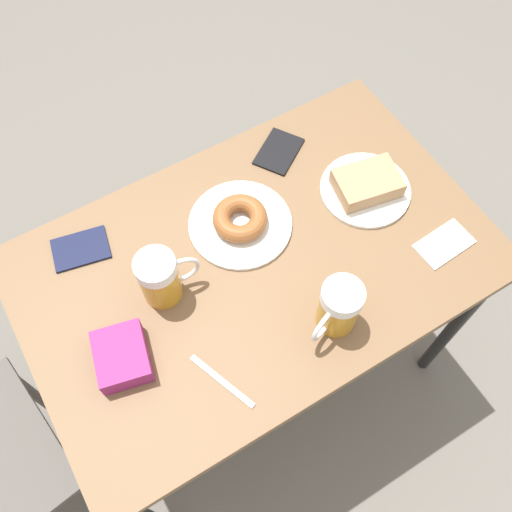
{
  "coord_description": "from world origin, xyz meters",
  "views": [
    {
      "loc": [
        -0.52,
        0.31,
        1.9
      ],
      "look_at": [
        0.0,
        0.0,
        0.78
      ],
      "focal_mm": 40.0,
      "sensor_mm": 36.0,
      "label": 1
    }
  ],
  "objects_px": {
    "beer_mug_center": "(338,308)",
    "napkin_folded": "(444,244)",
    "plate_with_cake": "(366,186)",
    "passport_near_edge": "(81,249)",
    "blue_pouch": "(122,357)",
    "plate_with_donut": "(240,221)",
    "fork": "(222,381)",
    "beer_mug_left": "(161,278)",
    "passport_far_edge": "(279,151)"
  },
  "relations": [
    {
      "from": "beer_mug_center",
      "to": "passport_far_edge",
      "type": "height_order",
      "value": "beer_mug_center"
    },
    {
      "from": "plate_with_donut",
      "to": "passport_near_edge",
      "type": "height_order",
      "value": "plate_with_donut"
    },
    {
      "from": "blue_pouch",
      "to": "beer_mug_left",
      "type": "bearing_deg",
      "value": -55.57
    },
    {
      "from": "plate_with_cake",
      "to": "passport_near_edge",
      "type": "height_order",
      "value": "plate_with_cake"
    },
    {
      "from": "passport_near_edge",
      "to": "fork",
      "type": "bearing_deg",
      "value": -163.58
    },
    {
      "from": "beer_mug_center",
      "to": "passport_far_edge",
      "type": "bearing_deg",
      "value": -17.11
    },
    {
      "from": "napkin_folded",
      "to": "fork",
      "type": "relative_size",
      "value": 0.85
    },
    {
      "from": "plate_with_cake",
      "to": "passport_near_edge",
      "type": "relative_size",
      "value": 1.55
    },
    {
      "from": "plate_with_cake",
      "to": "blue_pouch",
      "type": "bearing_deg",
      "value": 97.52
    },
    {
      "from": "beer_mug_center",
      "to": "fork",
      "type": "xyz_separation_m",
      "value": [
        0.01,
        0.27,
        -0.07
      ]
    },
    {
      "from": "plate_with_donut",
      "to": "napkin_folded",
      "type": "distance_m",
      "value": 0.47
    },
    {
      "from": "passport_near_edge",
      "to": "blue_pouch",
      "type": "xyz_separation_m",
      "value": [
        -0.29,
        0.02,
        0.02
      ]
    },
    {
      "from": "passport_far_edge",
      "to": "passport_near_edge",
      "type": "bearing_deg",
      "value": 90.61
    },
    {
      "from": "plate_with_donut",
      "to": "beer_mug_center",
      "type": "relative_size",
      "value": 1.75
    },
    {
      "from": "beer_mug_left",
      "to": "passport_far_edge",
      "type": "relative_size",
      "value": 0.9
    },
    {
      "from": "beer_mug_center",
      "to": "passport_far_edge",
      "type": "relative_size",
      "value": 0.9
    },
    {
      "from": "napkin_folded",
      "to": "passport_far_edge",
      "type": "relative_size",
      "value": 0.88
    },
    {
      "from": "beer_mug_center",
      "to": "napkin_folded",
      "type": "relative_size",
      "value": 1.02
    },
    {
      "from": "beer_mug_left",
      "to": "passport_near_edge",
      "type": "xyz_separation_m",
      "value": [
        0.19,
        0.12,
        -0.07
      ]
    },
    {
      "from": "napkin_folded",
      "to": "plate_with_donut",
      "type": "bearing_deg",
      "value": 52.86
    },
    {
      "from": "fork",
      "to": "passport_far_edge",
      "type": "height_order",
      "value": "passport_far_edge"
    },
    {
      "from": "passport_far_edge",
      "to": "beer_mug_center",
      "type": "bearing_deg",
      "value": 162.89
    },
    {
      "from": "plate_with_donut",
      "to": "blue_pouch",
      "type": "xyz_separation_m",
      "value": [
        -0.16,
        0.37,
        0.01
      ]
    },
    {
      "from": "beer_mug_center",
      "to": "napkin_folded",
      "type": "bearing_deg",
      "value": -85.64
    },
    {
      "from": "passport_near_edge",
      "to": "beer_mug_center",
      "type": "bearing_deg",
      "value": -137.8
    },
    {
      "from": "beer_mug_left",
      "to": "beer_mug_center",
      "type": "distance_m",
      "value": 0.37
    },
    {
      "from": "beer_mug_left",
      "to": "fork",
      "type": "xyz_separation_m",
      "value": [
        -0.24,
        -0.01,
        -0.07
      ]
    },
    {
      "from": "beer_mug_center",
      "to": "blue_pouch",
      "type": "relative_size",
      "value": 0.96
    },
    {
      "from": "plate_with_donut",
      "to": "passport_far_edge",
      "type": "relative_size",
      "value": 1.58
    },
    {
      "from": "plate_with_cake",
      "to": "blue_pouch",
      "type": "relative_size",
      "value": 1.52
    },
    {
      "from": "beer_mug_left",
      "to": "passport_near_edge",
      "type": "distance_m",
      "value": 0.24
    },
    {
      "from": "beer_mug_left",
      "to": "passport_near_edge",
      "type": "height_order",
      "value": "beer_mug_left"
    },
    {
      "from": "fork",
      "to": "passport_near_edge",
      "type": "xyz_separation_m",
      "value": [
        0.43,
        0.13,
        0.0
      ]
    },
    {
      "from": "fork",
      "to": "passport_near_edge",
      "type": "relative_size",
      "value": 1.12
    },
    {
      "from": "plate_with_cake",
      "to": "passport_near_edge",
      "type": "xyz_separation_m",
      "value": [
        0.2,
        0.65,
        -0.02
      ]
    },
    {
      "from": "plate_with_cake",
      "to": "beer_mug_left",
      "type": "xyz_separation_m",
      "value": [
        0.01,
        0.54,
        0.05
      ]
    },
    {
      "from": "plate_with_donut",
      "to": "plate_with_cake",
      "type": "bearing_deg",
      "value": -102.98
    },
    {
      "from": "beer_mug_center",
      "to": "passport_near_edge",
      "type": "xyz_separation_m",
      "value": [
        0.44,
        0.4,
        -0.07
      ]
    },
    {
      "from": "napkin_folded",
      "to": "fork",
      "type": "height_order",
      "value": "same"
    },
    {
      "from": "beer_mug_left",
      "to": "blue_pouch",
      "type": "bearing_deg",
      "value": 124.43
    },
    {
      "from": "fork",
      "to": "passport_far_edge",
      "type": "bearing_deg",
      "value": -42.97
    },
    {
      "from": "plate_with_donut",
      "to": "blue_pouch",
      "type": "height_order",
      "value": "blue_pouch"
    },
    {
      "from": "plate_with_donut",
      "to": "passport_near_edge",
      "type": "relative_size",
      "value": 1.71
    },
    {
      "from": "plate_with_donut",
      "to": "fork",
      "type": "relative_size",
      "value": 1.53
    },
    {
      "from": "fork",
      "to": "beer_mug_left",
      "type": "bearing_deg",
      "value": 2.26
    },
    {
      "from": "plate_with_donut",
      "to": "napkin_folded",
      "type": "relative_size",
      "value": 1.79
    },
    {
      "from": "plate_with_cake",
      "to": "passport_far_edge",
      "type": "relative_size",
      "value": 1.42
    },
    {
      "from": "plate_with_donut",
      "to": "napkin_folded",
      "type": "height_order",
      "value": "plate_with_donut"
    },
    {
      "from": "passport_far_edge",
      "to": "blue_pouch",
      "type": "bearing_deg",
      "value": 117.88
    },
    {
      "from": "plate_with_cake",
      "to": "beer_mug_center",
      "type": "bearing_deg",
      "value": 133.15
    }
  ]
}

